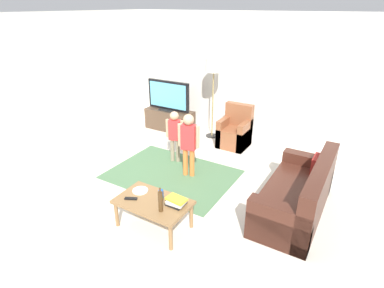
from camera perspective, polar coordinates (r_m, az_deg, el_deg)
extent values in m
plane|color=beige|center=(5.13, -3.49, -9.03)|extent=(7.80, 7.80, 0.00)
cube|color=silver|center=(7.11, 10.21, 12.10)|extent=(6.00, 0.12, 2.70)
cube|color=silver|center=(6.65, -26.05, 9.18)|extent=(0.12, 6.00, 2.70)
cube|color=#4C724C|center=(5.65, -3.75, -5.56)|extent=(2.20, 1.60, 0.01)
cube|color=#4C3828|center=(7.56, -4.12, 4.47)|extent=(1.20, 0.44, 0.50)
cube|color=black|center=(7.57, -4.30, 3.29)|extent=(1.10, 0.32, 0.03)
cube|color=black|center=(7.46, -4.27, 6.34)|extent=(0.44, 0.28, 0.03)
cube|color=black|center=(7.36, -4.35, 8.96)|extent=(1.10, 0.07, 0.68)
cube|color=#59B2D8|center=(7.33, -4.52, 8.90)|extent=(1.00, 0.01, 0.58)
cube|color=#472319|center=(4.83, 18.21, -9.74)|extent=(0.80, 1.80, 0.42)
cube|color=#472319|center=(4.68, 22.13, -8.36)|extent=(0.20, 1.80, 0.86)
cube|color=#472319|center=(4.13, 15.59, -14.28)|extent=(0.80, 0.20, 0.60)
cube|color=#472319|center=(5.47, 20.38, -4.73)|extent=(0.80, 0.20, 0.60)
cube|color=#B22823|center=(5.11, 21.84, -3.76)|extent=(0.10, 0.32, 0.32)
cube|color=brown|center=(6.70, 7.74, 1.26)|extent=(0.60, 0.60, 0.42)
cube|color=brown|center=(6.80, 8.60, 3.74)|extent=(0.60, 0.16, 0.90)
cube|color=brown|center=(6.76, 5.92, 2.38)|extent=(0.12, 0.60, 0.60)
cube|color=brown|center=(6.59, 9.69, 1.55)|extent=(0.12, 0.60, 0.60)
cylinder|color=#262626|center=(7.25, 3.67, 1.54)|extent=(0.28, 0.28, 0.02)
cylinder|color=#99844C|center=(6.99, 3.83, 7.21)|extent=(0.03, 0.03, 1.50)
cylinder|color=silver|center=(6.78, 4.05, 14.33)|extent=(0.36, 0.36, 0.28)
cylinder|color=gray|center=(6.02, -3.63, -1.12)|extent=(0.08, 0.08, 0.46)
cylinder|color=gray|center=(5.99, -2.63, -1.23)|extent=(0.08, 0.08, 0.46)
cube|color=red|center=(5.83, -3.22, 2.62)|extent=(0.24, 0.18, 0.40)
sphere|color=tan|center=(5.74, -3.29, 5.21)|extent=(0.16, 0.16, 0.16)
cylinder|color=tan|center=(5.87, -4.54, 2.92)|extent=(0.06, 0.06, 0.36)
cylinder|color=tan|center=(5.79, -1.90, 2.68)|extent=(0.06, 0.06, 0.36)
cylinder|color=orange|center=(5.51, -1.22, -3.29)|extent=(0.09, 0.09, 0.52)
cylinder|color=orange|center=(5.47, 0.01, -3.48)|extent=(0.09, 0.09, 0.52)
cube|color=red|center=(5.28, -0.63, 1.27)|extent=(0.27, 0.19, 0.45)
sphere|color=tan|center=(5.17, -0.65, 4.51)|extent=(0.19, 0.19, 0.19)
cylinder|color=tan|center=(5.32, -2.26, 1.70)|extent=(0.07, 0.07, 0.40)
cylinder|color=tan|center=(5.23, 1.02, 1.29)|extent=(0.07, 0.07, 0.40)
cube|color=olive|center=(4.24, -7.20, -10.60)|extent=(1.00, 0.60, 0.04)
cylinder|color=olive|center=(4.47, -13.75, -12.46)|extent=(0.05, 0.05, 0.38)
cylinder|color=olive|center=(4.00, -3.97, -16.80)|extent=(0.05, 0.05, 0.38)
cylinder|color=olive|center=(4.76, -9.57, -9.52)|extent=(0.05, 0.05, 0.38)
cylinder|color=olive|center=(4.32, -0.11, -13.08)|extent=(0.05, 0.05, 0.38)
cube|color=black|center=(4.14, -2.98, -10.83)|extent=(0.23, 0.21, 0.03)
cube|color=white|center=(4.10, -2.82, -10.51)|extent=(0.24, 0.21, 0.04)
cube|color=yellow|center=(4.08, -2.90, -10.12)|extent=(0.28, 0.19, 0.03)
cylinder|color=#4C3319|center=(3.96, -5.83, -10.53)|extent=(0.06, 0.06, 0.28)
cylinder|color=#4C3319|center=(3.87, -5.93, -8.47)|extent=(0.02, 0.02, 0.06)
cube|color=black|center=(4.31, -11.20, -9.84)|extent=(0.17, 0.12, 0.02)
cylinder|color=#2659B2|center=(4.25, -5.72, -9.15)|extent=(0.07, 0.07, 0.12)
cylinder|color=white|center=(4.46, -9.52, -8.47)|extent=(0.22, 0.22, 0.02)
cube|color=silver|center=(4.44, -9.33, -8.42)|extent=(0.15, 0.03, 0.01)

